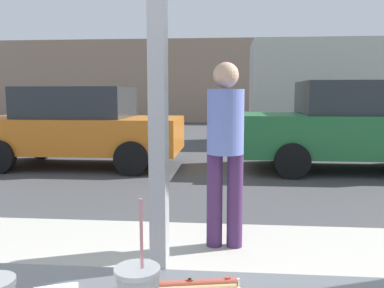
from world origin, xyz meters
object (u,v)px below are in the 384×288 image
parked_car_green (359,126)px  box_truck (355,89)px  parked_car_orange (79,126)px  pedestrian (225,143)px

parked_car_green → box_truck: (1.27, 4.64, 0.76)m
parked_car_orange → box_truck: size_ratio=0.63×
parked_car_orange → parked_car_green: parked_car_green is taller
parked_car_orange → box_truck: box_truck is taller
box_truck → pedestrian: (-3.85, -9.25, -0.57)m
box_truck → pedestrian: bearing=-112.6°
parked_car_green → pedestrian: size_ratio=2.76×
parked_car_orange → pedestrian: (3.04, -4.61, 0.24)m
parked_car_orange → box_truck: bearing=34.0°
pedestrian → box_truck: bearing=67.4°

